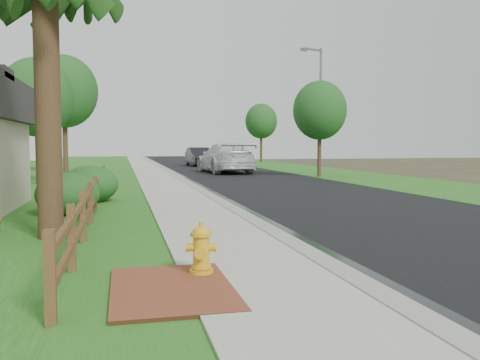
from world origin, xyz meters
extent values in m
plane|color=#342D1C|center=(0.00, 0.00, 0.00)|extent=(120.00, 120.00, 0.00)
cube|color=black|center=(4.60, 35.00, 0.01)|extent=(8.00, 90.00, 0.02)
cube|color=gray|center=(0.40, 35.00, 0.06)|extent=(0.40, 90.00, 0.12)
cube|color=black|center=(0.75, 35.00, 0.02)|extent=(0.50, 90.00, 0.00)
cube|color=#A8A192|center=(-0.90, 35.00, 0.05)|extent=(2.20, 90.00, 0.10)
cube|color=#195919|center=(-2.80, 35.00, 0.03)|extent=(1.60, 90.00, 0.06)
cube|color=#195919|center=(-8.00, 35.00, 0.02)|extent=(9.00, 90.00, 0.04)
cube|color=#195919|center=(11.50, 35.00, 0.02)|extent=(6.00, 90.00, 0.04)
cube|color=brown|center=(-2.20, -1.00, 0.06)|extent=(1.60, 2.40, 0.11)
cube|color=#50261A|center=(-3.60, -2.00, 0.55)|extent=(0.12, 0.12, 1.10)
cube|color=#50261A|center=(-3.60, 0.40, 0.55)|extent=(0.12, 0.12, 1.10)
cube|color=#50261A|center=(-3.60, 2.80, 0.55)|extent=(0.12, 0.12, 1.10)
cube|color=#50261A|center=(-3.60, 5.20, 0.55)|extent=(0.12, 0.12, 1.10)
cube|color=#50261A|center=(-3.60, 7.60, 0.55)|extent=(0.12, 0.12, 1.10)
cube|color=#50261A|center=(-3.60, 10.00, 0.55)|extent=(0.12, 0.12, 1.10)
cube|color=#50261A|center=(-3.60, 12.40, 0.55)|extent=(0.12, 0.12, 1.10)
cube|color=#50261A|center=(-3.60, 14.80, 0.55)|extent=(0.12, 0.12, 1.10)
cube|color=#50261A|center=(-3.60, -0.80, 0.45)|extent=(0.08, 2.35, 0.10)
cube|color=#50261A|center=(-3.60, -0.80, 0.85)|extent=(0.08, 2.35, 0.10)
cube|color=#50261A|center=(-3.60, 1.60, 0.45)|extent=(0.08, 2.35, 0.10)
cube|color=#50261A|center=(-3.60, 1.60, 0.85)|extent=(0.08, 2.35, 0.10)
cube|color=#50261A|center=(-3.60, 4.00, 0.45)|extent=(0.08, 2.35, 0.10)
cube|color=#50261A|center=(-3.60, 4.00, 0.85)|extent=(0.08, 2.35, 0.10)
cube|color=#50261A|center=(-3.60, 6.40, 0.45)|extent=(0.08, 2.35, 0.10)
cube|color=#50261A|center=(-3.60, 6.40, 0.85)|extent=(0.08, 2.35, 0.10)
cube|color=#50261A|center=(-3.60, 8.80, 0.45)|extent=(0.08, 2.35, 0.10)
cube|color=#50261A|center=(-3.60, 8.80, 0.85)|extent=(0.08, 2.35, 0.10)
cube|color=#50261A|center=(-3.60, 11.20, 0.45)|extent=(0.08, 2.35, 0.10)
cube|color=#50261A|center=(-3.60, 11.20, 0.85)|extent=(0.08, 2.35, 0.10)
cube|color=#50261A|center=(-3.60, 13.60, 0.45)|extent=(0.08, 2.35, 0.10)
cube|color=#50261A|center=(-3.60, 13.60, 0.85)|extent=(0.08, 2.35, 0.10)
cylinder|color=#311F14|center=(-4.30, 3.50, 2.75)|extent=(0.52, 0.52, 5.50)
cylinder|color=yellow|center=(-1.70, -0.35, 0.13)|extent=(0.36, 0.36, 0.06)
cylinder|color=yellow|center=(-1.70, -0.35, 0.41)|extent=(0.24, 0.24, 0.55)
cylinder|color=yellow|center=(-1.70, -0.35, 0.20)|extent=(0.29, 0.29, 0.05)
cylinder|color=yellow|center=(-1.70, -0.35, 0.69)|extent=(0.33, 0.33, 0.05)
ellipsoid|color=yellow|center=(-1.70, -0.35, 0.71)|extent=(0.26, 0.26, 0.20)
cylinder|color=yellow|center=(-1.70, -0.35, 0.83)|extent=(0.06, 0.06, 0.07)
cylinder|color=yellow|center=(-1.73, -0.51, 0.45)|extent=(0.18, 0.16, 0.16)
cylinder|color=yellow|center=(-1.87, -0.31, 0.49)|extent=(0.16, 0.15, 0.13)
cylinder|color=yellow|center=(-1.53, -0.39, 0.49)|extent=(0.16, 0.15, 0.13)
imported|color=silver|center=(4.33, 27.64, 1.05)|extent=(3.32, 7.25, 2.06)
imported|color=black|center=(7.04, 38.09, 0.80)|extent=(2.00, 4.66, 1.57)
imported|color=black|center=(4.21, 39.25, 0.88)|extent=(2.11, 5.32, 1.72)
cylinder|color=slate|center=(11.72, 28.18, 4.59)|extent=(0.18, 0.18, 9.17)
cube|color=slate|center=(10.97, 27.85, 8.97)|extent=(1.73, 0.84, 0.12)
cube|color=slate|center=(10.13, 27.49, 8.86)|extent=(0.60, 0.43, 0.18)
ellipsoid|color=#1B4016|center=(-4.33, 7.23, 0.62)|extent=(2.26, 2.26, 1.24)
ellipsoid|color=#1B4016|center=(-3.90, 10.28, 0.65)|extent=(2.38, 2.38, 1.30)
cylinder|color=#311F14|center=(-6.90, 19.32, 1.91)|extent=(0.26, 0.26, 3.81)
ellipsoid|color=#1B4016|center=(-6.90, 19.32, 4.36)|extent=(3.56, 3.56, 3.92)
cylinder|color=#311F14|center=(9.00, 21.55, 1.79)|extent=(0.25, 0.25, 3.58)
ellipsoid|color=#1B4016|center=(9.00, 21.55, 4.10)|extent=(3.28, 3.28, 3.60)
cylinder|color=#311F14|center=(-6.68, 29.93, 2.50)|extent=(0.34, 0.34, 5.00)
ellipsoid|color=#1B4016|center=(-6.68, 29.93, 5.72)|extent=(4.62, 4.62, 5.08)
cylinder|color=#311F14|center=(12.50, 47.53, 2.03)|extent=(0.28, 0.28, 4.06)
ellipsoid|color=#1B4016|center=(12.50, 47.53, 4.64)|extent=(3.58, 3.58, 3.94)
camera|label=1|loc=(-2.82, -7.71, 2.01)|focal=38.00mm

